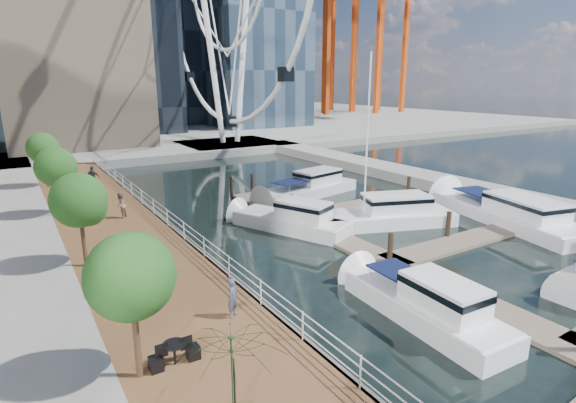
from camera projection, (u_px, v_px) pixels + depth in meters
The scene contains 14 objects.
ground at pixel (485, 353), 16.53m from camera, with size 520.00×520.00×0.00m, color black.
boardwalk at pixel (133, 258), 24.05m from camera, with size 6.00×60.00×1.00m, color brown.
seawall at pixel (187, 248), 25.59m from camera, with size 0.25×60.00×1.00m, color #595954.
land_far at pixel (77, 124), 99.84m from camera, with size 200.00×114.00×1.00m, color gray.
breakwater at pixel (429, 180), 43.03m from camera, with size 4.00×60.00×1.00m, color gray.
pier at pixel (230, 146), 66.12m from camera, with size 14.00×12.00×1.00m, color gray.
railing at pixel (184, 231), 25.27m from camera, with size 0.10×60.00×1.05m, color white, non-canonical shape.
floating_docks at pixel (424, 230), 28.65m from camera, with size 16.00×34.00×2.60m.
port_cranes at pixel (338, 43), 124.33m from camera, with size 40.00×52.00×38.00m.
street_trees at pixel (78, 200), 21.02m from camera, with size 2.60×42.60×4.60m.
pedestrian_near at pixel (233, 298), 16.95m from camera, with size 0.57×0.37×1.56m, color #45485D.
pedestrian_mid at pixel (120, 205), 29.26m from camera, with size 0.85×0.66×1.74m, color gray.
pedestrian_far at pixel (93, 178), 37.17m from camera, with size 1.13×0.47×1.93m, color #2F323B.
moored_yachts at pixel (401, 230), 30.11m from camera, with size 20.25×32.27×11.50m.
Camera 1 is at (-13.87, -8.43, 9.70)m, focal length 28.00 mm.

